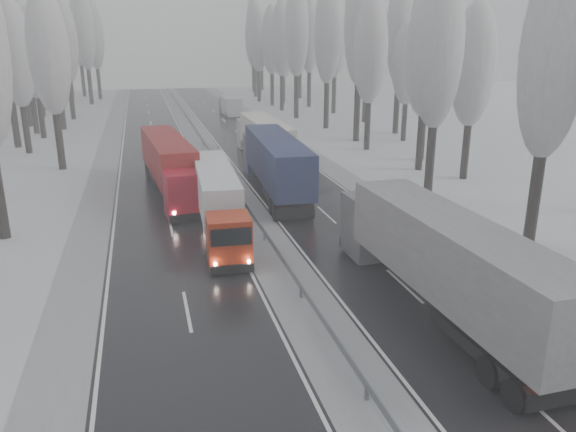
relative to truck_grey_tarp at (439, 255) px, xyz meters
name	(u,v)px	position (x,y,z in m)	size (l,w,h in m)	color
carriageway_right	(302,193)	(-0.19, 20.64, -2.62)	(7.50, 200.00, 0.03)	black
carriageway_left	(166,202)	(-10.69, 20.64, -2.62)	(7.50, 200.00, 0.03)	black
median_slush	(236,197)	(-5.44, 20.64, -2.62)	(3.00, 200.00, 0.04)	#A2A4AA
shoulder_right	(361,188)	(4.76, 20.64, -2.62)	(2.40, 200.00, 0.04)	#A2A4AA
shoulder_left	(96,207)	(-15.64, 20.64, -2.62)	(2.40, 200.00, 0.04)	#A2A4AA
median_guardrail	(236,190)	(-5.44, 20.63, -2.04)	(0.12, 200.00, 0.76)	slate
tree_16	(554,56)	(9.60, 6.31, 8.03)	(3.60, 3.60, 16.53)	black
tree_18	(439,51)	(9.07, 17.67, 8.06)	(3.60, 3.60, 16.58)	black
tree_19	(474,66)	(14.58, 21.67, 6.78)	(3.60, 3.60, 14.57)	black
tree_20	(426,56)	(12.46, 25.80, 7.51)	(3.60, 3.60, 15.71)	black
tree_21	(429,34)	(14.69, 29.80, 9.36)	(3.60, 3.60, 18.62)	black
tree_22	(371,52)	(11.59, 36.24, 7.61)	(3.60, 3.60, 15.86)	black
tree_23	(408,64)	(17.87, 40.24, 6.13)	(3.60, 3.60, 13.55)	black
tree_24	(360,23)	(12.46, 41.66, 10.55)	(3.60, 3.60, 20.49)	black
tree_25	(401,30)	(19.38, 45.66, 9.88)	(3.60, 3.60, 19.44)	black
tree_26	(328,34)	(12.13, 51.91, 9.47)	(3.60, 3.60, 18.78)	black
tree_27	(367,40)	(19.28, 55.91, 8.72)	(3.60, 3.60, 17.62)	black
tree_28	(297,31)	(10.90, 62.59, 10.00)	(3.60, 3.60, 19.62)	black
tree_29	(335,38)	(18.28, 66.59, 9.04)	(3.60, 3.60, 18.11)	black
tree_30	(282,39)	(11.13, 72.34, 8.88)	(3.60, 3.60, 17.86)	black
tree_31	(310,36)	(17.04, 76.34, 9.34)	(3.60, 3.60, 18.58)	black
tree_32	(272,41)	(11.19, 79.85, 8.54)	(3.60, 3.60, 17.33)	black
tree_33	(284,52)	(14.33, 83.85, 6.62)	(3.60, 3.60, 14.33)	black
tree_34	(258,39)	(10.30, 86.96, 8.73)	(3.60, 3.60, 17.63)	black
tree_35	(300,37)	(19.51, 90.96, 9.13)	(3.60, 3.60, 18.25)	black
tree_36	(255,31)	(11.60, 96.80, 10.38)	(3.60, 3.60, 20.23)	black
tree_37	(283,43)	(18.58, 100.80, 7.93)	(3.60, 3.60, 16.37)	black
tree_38	(253,38)	(13.30, 107.36, 8.95)	(3.60, 3.60, 17.97)	black
tree_39	(262,43)	(16.11, 111.36, 7.81)	(3.60, 3.60, 16.19)	black
tree_62	(49,53)	(-19.38, 34.37, 7.72)	(3.60, 3.60, 16.04)	black
tree_64	(16,55)	(-23.70, 43.35, 7.32)	(3.60, 3.60, 15.42)	black
tree_65	(1,29)	(-25.49, 47.35, 9.91)	(3.60, 3.60, 19.48)	black
tree_66	(33,54)	(-23.59, 52.99, 7.20)	(3.60, 3.60, 15.23)	black
tree_67	(25,43)	(-24.98, 56.99, 8.39)	(3.60, 3.60, 17.09)	black
tree_68	(54,45)	(-22.02, 59.75, 8.11)	(3.60, 3.60, 16.65)	black
tree_69	(17,31)	(-26.86, 63.75, 9.82)	(3.60, 3.60, 19.35)	black
tree_70	(65,42)	(-21.76, 69.83, 8.39)	(3.60, 3.60, 17.09)	black
tree_71	(33,31)	(-26.52, 73.83, 9.99)	(3.60, 3.60, 19.61)	black
tree_72	(55,50)	(-24.37, 79.17, 7.12)	(3.60, 3.60, 15.11)	black
tree_73	(39,41)	(-27.25, 83.17, 8.47)	(3.60, 3.60, 17.22)	black
tree_74	(84,32)	(-20.51, 89.97, 10.04)	(3.60, 3.60, 19.68)	black
tree_75	(33,36)	(-29.63, 93.97, 9.35)	(3.60, 3.60, 18.60)	black
tree_76	(94,36)	(-19.48, 99.36, 9.32)	(3.60, 3.60, 18.55)	black
tree_77	(67,51)	(-25.10, 103.36, 6.62)	(3.60, 3.60, 14.32)	black
tree_78	(78,33)	(-23.00, 105.95, 9.95)	(3.60, 3.60, 19.55)	black
tree_79	(67,41)	(-25.77, 109.95, 8.38)	(3.60, 3.60, 17.07)	black
truck_grey_tarp	(439,255)	(0.00, 0.00, 0.00)	(3.24, 17.69, 4.52)	#4F5055
truck_blue_box	(274,160)	(-2.32, 21.18, 0.00)	(3.67, 17.70, 4.51)	navy
truck_cream_box	(263,137)	(-0.61, 33.02, -0.20)	(2.60, 16.29, 4.17)	#A69E93
box_truck_distant	(230,106)	(1.75, 68.23, -1.17)	(2.50, 7.77, 2.89)	silver
truck_red_white	(217,195)	(-7.73, 13.95, -0.50)	(2.92, 14.37, 3.66)	#A62209
truck_red_red	(170,163)	(-10.14, 23.01, -0.18)	(3.98, 16.57, 4.22)	#A00918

